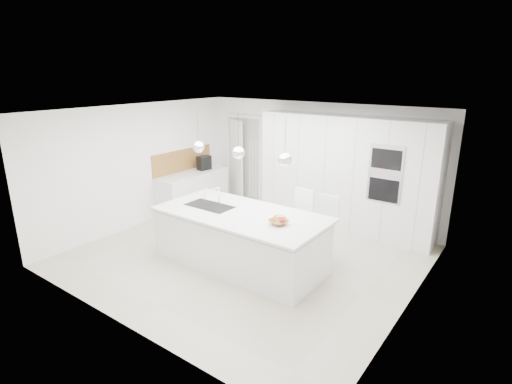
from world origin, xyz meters
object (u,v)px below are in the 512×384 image
Objects in this scene: bar_stool_right at (324,229)px; fruit_bowl at (278,222)px; island_base at (240,240)px; bar_stool_left at (299,225)px; espresso_machine at (204,163)px.

fruit_bowl is at bearing -112.68° from bar_stool_right.
bar_stool_right reaches higher than island_base.
espresso_machine is at bearing 168.23° from bar_stool_left.
bar_stool_right is at bearing 74.03° from fruit_bowl.
espresso_machine is 0.27× the size of bar_stool_left.
fruit_bowl is 3.81m from espresso_machine.
fruit_bowl is (0.77, -0.02, 0.51)m from island_base.
island_base is at bearing -28.63° from espresso_machine.
island_base is at bearing -144.18° from bar_stool_right.
espresso_machine reaches higher than bar_stool_right.
bar_stool_right is at bearing -6.27° from espresso_machine.
bar_stool_right is (0.28, 0.99, -0.38)m from fruit_bowl.
bar_stool_left is 0.43m from bar_stool_right.
bar_stool_right is (1.06, 0.97, 0.13)m from island_base.
fruit_bowl is 1.10m from bar_stool_right.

